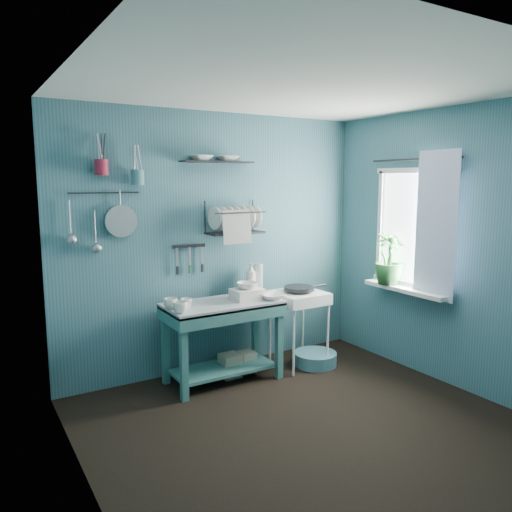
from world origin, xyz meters
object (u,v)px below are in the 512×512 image
mug_right (171,304)px  soap_bottle (251,278)px  wash_tub (247,294)px  water_bottle (258,277)px  utensil_cup_teal (138,177)px  colander (121,221)px  mug_left (180,308)px  mug_mid (187,304)px  frying_pan (299,288)px  potted_plant (389,259)px  dish_rack (235,217)px  floor_basin (315,359)px  work_counter (223,342)px  storage_tin_small (247,362)px  hotplate_stand (299,329)px  utensil_cup_magenta (102,167)px  storage_tin_large (230,365)px

mug_right → soap_bottle: (0.92, 0.20, 0.10)m
wash_tub → water_bottle: size_ratio=1.00×
utensil_cup_teal → colander: size_ratio=0.46×
mug_left → wash_tub: wash_tub is taller
mug_mid → mug_right: 0.13m
mug_left → wash_tub: size_ratio=0.44×
frying_pan → colander: (-1.64, 0.37, 0.71)m
mug_right → colander: size_ratio=0.44×
potted_plant → mug_mid: bearing=168.7°
frying_pan → dish_rack: dish_rack is taller
colander → mug_mid: bearing=-42.2°
wash_tub → frying_pan: bearing=-2.4°
mug_left → floor_basin: bearing=1.2°
work_counter → mug_left: (-0.48, -0.16, 0.43)m
work_counter → storage_tin_small: bearing=20.9°
work_counter → storage_tin_small: 0.42m
potted_plant → storage_tin_small: size_ratio=2.57×
mug_right → wash_tub: (0.75, -0.02, 0.00)m
frying_pan → potted_plant: (0.79, -0.42, 0.29)m
floor_basin → wash_tub: bearing=171.6°
utensil_cup_teal → colander: utensil_cup_teal is taller
mug_left → water_bottle: (1.00, 0.38, 0.09)m
potted_plant → storage_tin_small: 1.74m
floor_basin → water_bottle: bearing=143.1°
mug_right → mug_left: bearing=-82.9°
hotplate_stand → storage_tin_small: hotplate_stand is taller
utensil_cup_magenta → mug_left: bearing=-43.6°
dish_rack → utensil_cup_magenta: 1.32m
mug_right → colander: (-0.31, 0.33, 0.70)m
frying_pan → storage_tin_small: (-0.53, 0.12, -0.70)m
hotplate_stand → potted_plant: bearing=-28.5°
soap_bottle → colander: size_ratio=1.07×
utensil_cup_magenta → potted_plant: size_ratio=0.25×
frying_pan → mug_right: bearing=178.1°
dish_rack → potted_plant: bearing=-35.6°
water_bottle → utensil_cup_magenta: 1.83m
mug_right → storage_tin_large: (0.60, 0.05, -0.69)m
utensil_cup_teal → frying_pan: bearing=-13.0°
utensil_cup_magenta → storage_tin_large: size_ratio=0.59×
dish_rack → storage_tin_large: (-0.17, -0.20, -1.39)m
wash_tub → storage_tin_large: 0.71m
work_counter → potted_plant: bearing=-9.9°
water_bottle → mug_right: bearing=-167.8°
work_counter → utensil_cup_teal: bearing=161.6°
mug_left → soap_bottle: bearing=21.8°
mug_right → potted_plant: size_ratio=0.24×
colander → dish_rack: bearing=-4.2°
mug_left → utensil_cup_teal: (-0.18, 0.46, 1.08)m
water_bottle → storage_tin_small: 0.83m
mug_left → mug_right: same height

